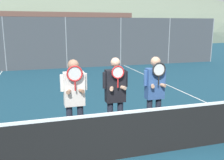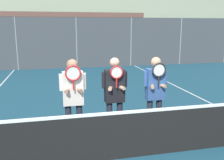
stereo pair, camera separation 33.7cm
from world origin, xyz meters
The scene contains 11 objects.
ground_plane centered at (0.00, 0.00, 0.00)m, with size 120.00×120.00×0.00m, color navy.
hill_distant centered at (0.00, 57.96, 0.00)m, with size 121.10×67.28×23.55m.
clubhouse_building centered at (-1.84, 17.79, 1.77)m, with size 15.05×5.50×3.49m.
fence_back centered at (0.00, 10.85, 1.49)m, with size 20.35×0.06×2.98m.
tennis_net centered at (0.00, 0.00, 0.49)m, with size 9.75×0.09×1.05m.
court_line_right_sideline centered at (3.62, 3.00, 0.00)m, with size 0.05×16.00×0.01m, color white.
player_leftmost centered at (-0.96, 0.83, 1.09)m, with size 0.55×0.34×1.83m.
player_center_left centered at (-0.08, 0.83, 1.07)m, with size 0.56×0.34×1.84m.
player_center_right centered at (0.85, 0.83, 1.08)m, with size 0.54×0.34×1.82m.
car_left_of_center centered at (-1.62, 13.81, 0.87)m, with size 4.78×2.05×1.68m.
car_center centered at (3.21, 13.38, 0.92)m, with size 4.03×2.04×1.80m.
Camera 2 is at (-1.28, -4.19, 2.48)m, focal length 40.00 mm.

